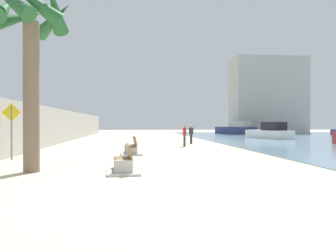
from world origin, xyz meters
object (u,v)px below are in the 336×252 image
object	(u,v)px
boat_outer	(236,129)
person_standing	(191,133)
bench_near	(124,166)
person_walking	(184,134)
boat_far_right	(270,132)
bench_far	(131,150)
pedestrian_sign	(12,125)
palm_tree	(30,36)

from	to	relation	value
boat_outer	person_standing	bearing A→B (deg)	-114.53
bench_near	boat_outer	xyz separation A→B (m)	(16.41, 41.05, 0.56)
person_walking	boat_outer	world-z (taller)	boat_outer
boat_outer	boat_far_right	xyz separation A→B (m)	(-1.29, -16.60, -0.09)
person_walking	boat_outer	distance (m)	30.78
bench_near	boat_outer	bearing A→B (deg)	68.21
bench_far	boat_far_right	size ratio (longest dim) A/B	0.33
person_walking	person_standing	distance (m)	3.49
pedestrian_sign	palm_tree	bearing A→B (deg)	-63.62
palm_tree	bench_far	xyz separation A→B (m)	(3.42, 6.59, -4.47)
palm_tree	person_standing	bearing A→B (deg)	62.38
bench_near	bench_far	size ratio (longest dim) A/B	1.00
boat_outer	boat_far_right	bearing A→B (deg)	-94.45
palm_tree	person_standing	xyz separation A→B (m)	(8.27, 15.80, -3.80)
palm_tree	boat_outer	distance (m)	45.31
palm_tree	person_standing	world-z (taller)	palm_tree
person_walking	person_standing	xyz separation A→B (m)	(1.05, 3.33, -0.03)
bench_near	person_standing	bearing A→B (deg)	72.62
person_walking	boat_outer	size ratio (longest dim) A/B	0.23
bench_near	person_standing	distance (m)	16.98
palm_tree	bench_far	world-z (taller)	palm_tree
bench_near	bench_far	distance (m)	6.99
person_walking	pedestrian_sign	size ratio (longest dim) A/B	0.62
bench_far	person_walking	size ratio (longest dim) A/B	1.34
bench_near	person_walking	size ratio (longest dim) A/B	1.33
pedestrian_sign	bench_near	bearing A→B (deg)	-40.24
person_standing	boat_outer	distance (m)	27.32
palm_tree	boat_outer	world-z (taller)	palm_tree
person_standing	boat_far_right	xyz separation A→B (m)	(10.05, 8.25, -0.21)
palm_tree	boat_outer	size ratio (longest dim) A/B	0.92
boat_outer	boat_far_right	distance (m)	16.65
person_walking	boat_outer	xyz separation A→B (m)	(12.39, 28.18, -0.15)
bench_near	boat_far_right	bearing A→B (deg)	58.26
person_walking	pedestrian_sign	bearing A→B (deg)	-137.34
person_standing	boat_far_right	distance (m)	13.01
bench_near	boat_far_right	xyz separation A→B (m)	(15.12, 24.45, 0.46)
person_walking	pedestrian_sign	world-z (taller)	pedestrian_sign
palm_tree	person_walking	world-z (taller)	palm_tree
boat_far_right	pedestrian_sign	xyz separation A→B (m)	(-20.30, -20.06, 0.92)
boat_far_right	palm_tree	bearing A→B (deg)	-127.29
bench_near	pedestrian_sign	xyz separation A→B (m)	(-5.18, 4.38, 1.39)
bench_near	boat_outer	size ratio (longest dim) A/B	0.31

